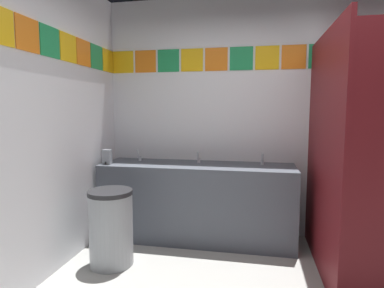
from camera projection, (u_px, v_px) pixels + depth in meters
wall_back at (266, 117)px, 3.63m from camera, size 3.65×0.09×2.70m
wall_side at (0, 121)px, 2.24m from camera, size 0.09×3.51×2.70m
vanity_counter at (197, 201)px, 3.54m from camera, size 2.10×0.60×0.84m
faucet_left at (139, 157)px, 3.71m from camera, size 0.04×0.10×0.14m
faucet_center at (198, 158)px, 3.58m from camera, size 0.04×0.10×0.14m
faucet_right at (262, 160)px, 3.44m from camera, size 0.04×0.10×0.14m
soap_dispenser at (107, 157)px, 3.50m from camera, size 0.09×0.09×0.16m
stall_divider at (352, 158)px, 2.54m from camera, size 0.92×1.45×2.11m
toilet at (382, 226)px, 3.12m from camera, size 0.39×0.49×0.74m
trash_bin at (111, 227)px, 2.95m from camera, size 0.41×0.41×0.70m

